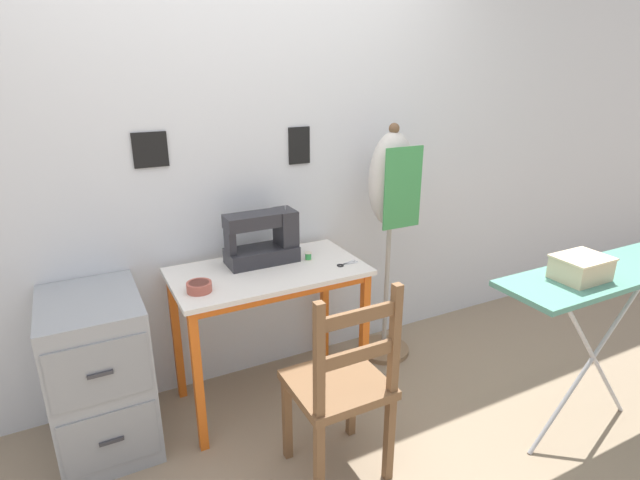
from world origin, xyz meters
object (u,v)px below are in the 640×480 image
(filing_cabinet, at_px, (100,374))
(storage_box, at_px, (581,268))
(ironing_board, at_px, (609,280))
(thread_spool_near_machine, at_px, (308,256))
(dress_form, at_px, (391,197))
(wooden_chair, at_px, (341,387))
(fabric_bowl, at_px, (199,287))
(scissors, at_px, (344,264))
(sewing_machine, at_px, (265,239))

(filing_cabinet, bearing_deg, storage_box, -28.33)
(ironing_board, bearing_deg, thread_spool_near_machine, 135.53)
(ironing_board, distance_m, storage_box, 0.25)
(dress_form, relative_size, ironing_board, 1.25)
(wooden_chair, bearing_deg, ironing_board, -15.01)
(fabric_bowl, xyz_separation_m, ironing_board, (1.63, -0.87, 0.05))
(wooden_chair, relative_size, dress_form, 0.66)
(fabric_bowl, xyz_separation_m, wooden_chair, (0.44, -0.55, -0.33))
(scissors, height_order, storage_box, storage_box)
(wooden_chair, height_order, ironing_board, wooden_chair)
(scissors, relative_size, ironing_board, 0.11)
(fabric_bowl, bearing_deg, wooden_chair, -51.73)
(thread_spool_near_machine, xyz_separation_m, storage_box, (0.79, -1.00, 0.15))
(sewing_machine, bearing_deg, storage_box, -47.27)
(wooden_chair, xyz_separation_m, storage_box, (0.97, -0.32, 0.48))
(sewing_machine, relative_size, storage_box, 1.72)
(thread_spool_near_machine, height_order, dress_form, dress_form)
(scissors, bearing_deg, fabric_bowl, 178.00)
(scissors, relative_size, thread_spool_near_machine, 3.03)
(sewing_machine, relative_size, wooden_chair, 0.41)
(ironing_board, bearing_deg, storage_box, -179.00)
(wooden_chair, height_order, filing_cabinet, wooden_chair)
(storage_box, bearing_deg, ironing_board, 1.00)
(filing_cabinet, bearing_deg, fabric_bowl, -15.71)
(sewing_machine, height_order, scissors, sewing_machine)
(scissors, distance_m, wooden_chair, 0.69)
(thread_spool_near_machine, bearing_deg, dress_form, 6.21)
(storage_box, bearing_deg, dress_form, 102.14)
(fabric_bowl, distance_m, wooden_chair, 0.78)
(thread_spool_near_machine, bearing_deg, ironing_board, -44.47)
(wooden_chair, bearing_deg, sewing_machine, 92.32)
(sewing_machine, bearing_deg, filing_cabinet, -175.00)
(thread_spool_near_machine, bearing_deg, storage_box, -51.72)
(sewing_machine, bearing_deg, thread_spool_near_machine, -21.20)
(sewing_machine, distance_m, wooden_chair, 0.88)
(dress_form, bearing_deg, scissors, -153.69)
(fabric_bowl, distance_m, ironing_board, 1.85)
(scissors, height_order, wooden_chair, wooden_chair)
(scissors, xyz_separation_m, wooden_chair, (-0.31, -0.53, -0.31))
(scissors, bearing_deg, sewing_machine, 145.93)
(sewing_machine, relative_size, dress_form, 0.27)
(thread_spool_near_machine, height_order, filing_cabinet, thread_spool_near_machine)
(ironing_board, height_order, storage_box, storage_box)
(fabric_bowl, bearing_deg, sewing_machine, 26.97)
(sewing_machine, bearing_deg, fabric_bowl, -153.03)
(sewing_machine, relative_size, ironing_board, 0.33)
(dress_form, bearing_deg, fabric_bowl, -171.03)
(fabric_bowl, xyz_separation_m, scissors, (0.75, -0.03, -0.02))
(scissors, bearing_deg, wooden_chair, -120.71)
(dress_form, distance_m, storage_box, 1.09)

